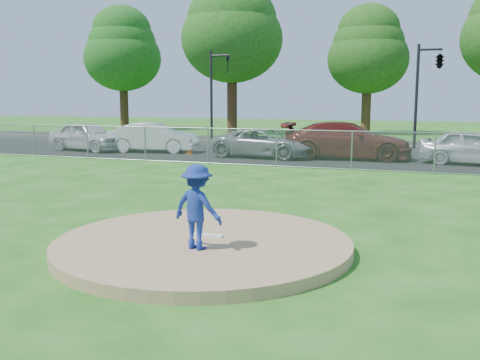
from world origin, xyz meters
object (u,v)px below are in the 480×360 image
Objects in this scene: tree_far_left at (122,48)px; traffic_cone at (189,147)px; tree_left at (232,26)px; parked_car_gray at (264,143)px; parked_car_pearl at (475,147)px; parked_car_darkred at (347,140)px; traffic_signal_center at (437,63)px; parked_car_silver at (87,136)px; tree_center at (368,49)px; parked_car_white at (154,137)px; traffic_signal_left at (215,88)px; pitcher at (197,207)px.

tree_far_left reaches higher than traffic_cone.
traffic_cone is at bearing -77.17° from tree_left.
parked_car_gray is 1.13× the size of parked_car_pearl.
tree_left reaches higher than tree_far_left.
parked_car_darkred is at bearing 97.17° from parked_car_pearl.
traffic_signal_center is 1.17× the size of parked_car_gray.
tree_far_left is 15.31× the size of traffic_cone.
parked_car_silver is (-17.16, -6.93, -3.84)m from traffic_signal_center.
tree_far_left reaches higher than parked_car_darkred.
parked_car_silver is (-12.19, -18.93, -5.70)m from tree_center.
parked_car_white is (1.47, -15.44, -7.48)m from tree_left.
tree_far_left reaches higher than tree_center.
traffic_signal_center is 7.99× the size of traffic_cone.
traffic_signal_left is at bearing 42.34° from parked_car_gray.
parked_car_gray is at bearing -3.40° from traffic_cone.
pitcher is 18.85m from parked_car_white.
tree_left is at bearing -3.94° from parked_car_white.
tree_far_left reaches higher than parked_car_white.
tree_left is 17.73m from parked_car_silver.
tree_center reaches higher than parked_car_silver.
traffic_signal_left is 6.99m from parked_car_white.
parked_car_white reaches higher than traffic_cone.
traffic_signal_left is at bearing 50.97° from parked_car_darkred.
parked_car_gray is at bearing 95.95° from parked_car_darkred.
traffic_cone is 0.16× the size of parked_car_silver.
parked_car_darkred reaches higher than pitcher.
pitcher is (11.16, -31.61, -7.32)m from tree_left.
parked_car_gray is 0.83× the size of parked_car_darkred.
parked_car_darkred is (9.77, 0.22, 0.09)m from parked_car_white.
parked_car_darkred is (-3.73, -6.22, -3.77)m from traffic_signal_center.
tree_center is at bearing 112.49° from traffic_signal_center.
tree_left is 10.48m from traffic_signal_left.
parked_car_gray is at bearing -78.52° from parked_car_silver.
parked_car_silver is at bearing 95.06° from parked_car_gray.
tree_left is at bearing -163.30° from tree_center.
parked_car_white is (-13.50, -6.44, -3.85)m from traffic_signal_center.
pitcher is 0.32× the size of parked_car_white.
pitcher is 17.67m from traffic_cone.
traffic_signal_left is 1.31× the size of parked_car_pearl.
tree_center is 23.22m from parked_car_silver.
parked_car_darkred is (0.08, 16.39, -0.08)m from pitcher.
pitcher is 16.74m from parked_car_pearl.
parked_car_gray is at bearing -52.57° from traffic_signal_left.
traffic_signal_left reaches higher than traffic_cone.
traffic_signal_left is 1.17× the size of parked_car_gray.
parked_car_darkred is (22.24, -17.22, -6.21)m from tree_far_left.
tree_center reaches higher than parked_car_pearl.
traffic_cone is 2.15m from parked_car_white.
tree_left reaches higher than traffic_signal_center.
tree_left reaches higher than traffic_cone.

